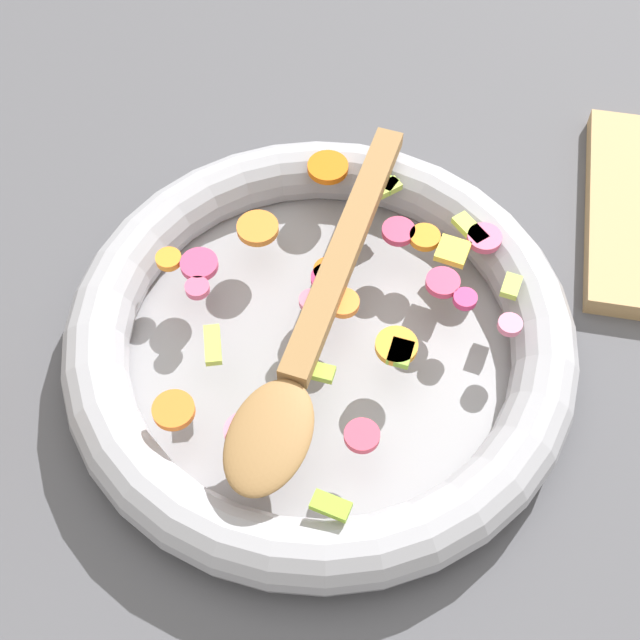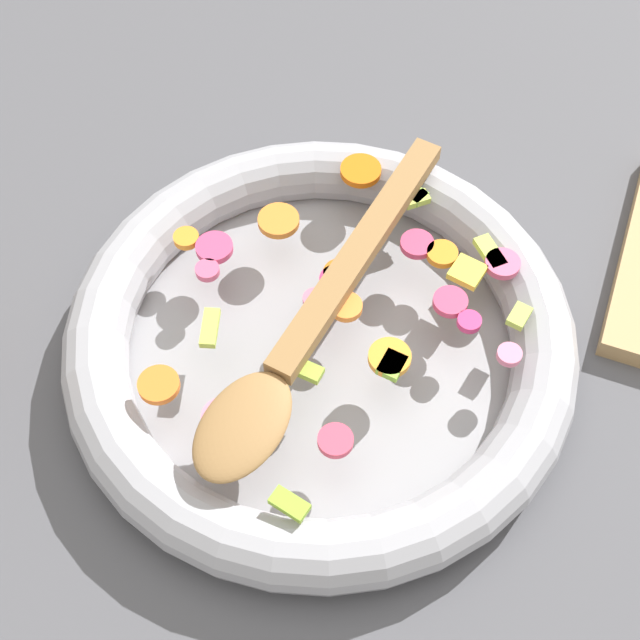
{
  "view_description": "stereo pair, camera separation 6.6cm",
  "coord_description": "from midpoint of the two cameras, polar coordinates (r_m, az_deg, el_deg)",
  "views": [
    {
      "loc": [
        -0.06,
        0.35,
        0.6
      ],
      "look_at": [
        0.0,
        0.0,
        0.05
      ],
      "focal_mm": 50.0,
      "sensor_mm": 36.0,
      "label": 1
    },
    {
      "loc": [
        -0.13,
        0.33,
        0.6
      ],
      "look_at": [
        0.0,
        0.0,
        0.05
      ],
      "focal_mm": 50.0,
      "sensor_mm": 36.0,
      "label": 2
    }
  ],
  "objects": [
    {
      "name": "wooden_spoon",
      "position": [
        0.64,
        2.08,
        -0.89
      ],
      "size": [
        0.09,
        0.34,
        0.01
      ],
      "color": "olive",
      "rests_on": "chopped_vegetables"
    },
    {
      "name": "skillet",
      "position": [
        0.68,
        2.76,
        -1.49
      ],
      "size": [
        0.39,
        0.39,
        0.05
      ],
      "color": "gray",
      "rests_on": "ground_plane"
    },
    {
      "name": "chopped_vegetables",
      "position": [
        0.67,
        4.44,
        1.5
      ],
      "size": [
        0.29,
        0.32,
        0.01
      ],
      "color": "orange",
      "rests_on": "skillet"
    },
    {
      "name": "ground_plane",
      "position": [
        0.7,
        2.68,
        -2.43
      ],
      "size": [
        4.0,
        4.0,
        0.0
      ],
      "primitive_type": "plane",
      "color": "#4C4C51"
    }
  ]
}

